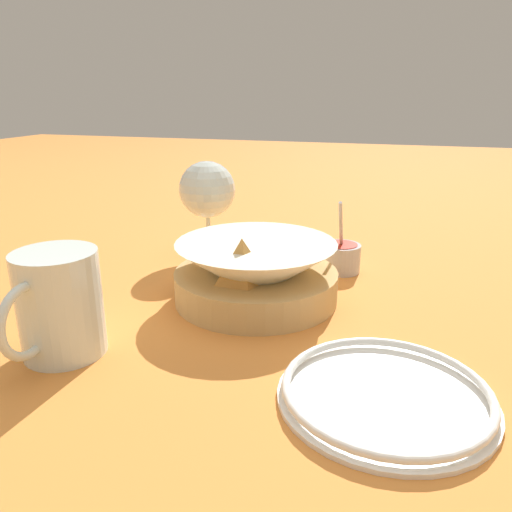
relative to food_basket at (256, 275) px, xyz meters
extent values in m
plane|color=orange|center=(-0.03, 0.01, -0.03)|extent=(4.00, 4.00, 0.00)
cylinder|color=tan|center=(0.00, 0.00, -0.01)|extent=(0.21, 0.21, 0.04)
cone|color=#EDE5C6|center=(0.00, 0.00, 0.01)|extent=(0.20, 0.20, 0.07)
cylinder|color=#3D842D|center=(0.00, 0.00, -0.01)|extent=(0.16, 0.16, 0.01)
pyramid|color=#CC8E42|center=(0.04, 0.00, 0.03)|extent=(0.07, 0.08, 0.07)
pyramid|color=#CC8E42|center=(-0.02, 0.04, 0.02)|extent=(0.08, 0.07, 0.05)
pyramid|color=#CC8E42|center=(-0.02, -0.04, 0.01)|extent=(0.07, 0.05, 0.05)
cylinder|color=#B7B7BC|center=(-0.14, 0.09, -0.01)|extent=(0.06, 0.06, 0.04)
cylinder|color=red|center=(-0.14, 0.09, -0.01)|extent=(0.05, 0.05, 0.03)
cylinder|color=#B7B7BC|center=(-0.13, 0.09, 0.03)|extent=(0.06, 0.01, 0.10)
cylinder|color=silver|center=(-0.16, -0.13, -0.03)|extent=(0.07, 0.07, 0.00)
cylinder|color=silver|center=(-0.16, -0.13, 0.00)|extent=(0.01, 0.01, 0.07)
sphere|color=silver|center=(-0.16, -0.13, 0.07)|extent=(0.09, 0.09, 0.09)
sphere|color=#E5B77F|center=(-0.16, -0.13, 0.06)|extent=(0.06, 0.06, 0.06)
cylinder|color=silver|center=(0.19, -0.15, 0.02)|extent=(0.08, 0.08, 0.11)
cylinder|color=gold|center=(0.19, -0.15, 0.01)|extent=(0.07, 0.07, 0.08)
torus|color=silver|center=(0.24, -0.15, 0.02)|extent=(0.07, 0.01, 0.07)
cylinder|color=white|center=(0.18, 0.17, -0.03)|extent=(0.19, 0.19, 0.01)
torus|color=white|center=(0.18, 0.17, -0.02)|extent=(0.18, 0.18, 0.01)
camera|label=1|loc=(0.57, 0.17, 0.23)|focal=35.00mm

